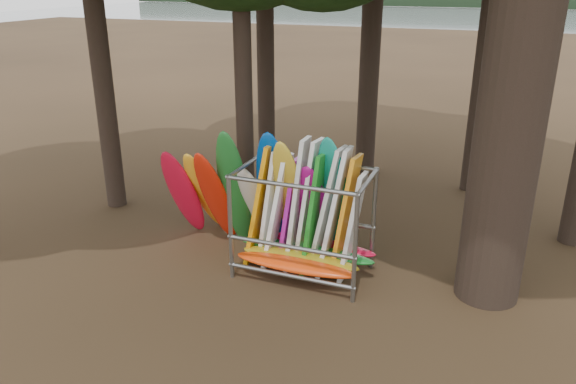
% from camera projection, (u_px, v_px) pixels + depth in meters
% --- Properties ---
extents(ground, '(120.00, 120.00, 0.00)m').
position_uv_depth(ground, '(269.00, 279.00, 11.80)').
color(ground, '#47331E').
rests_on(ground, ground).
extents(lake, '(160.00, 160.00, 0.00)m').
position_uv_depth(lake, '(477.00, 31.00, 63.85)').
color(lake, gray).
rests_on(lake, ground).
extents(kayak_row, '(4.54, 2.00, 3.14)m').
position_uv_depth(kayak_row, '(257.00, 198.00, 12.50)').
color(kayak_row, red).
rests_on(kayak_row, ground).
extents(storage_rack, '(3.05, 1.58, 2.92)m').
position_uv_depth(storage_rack, '(304.00, 225.00, 11.72)').
color(storage_rack, gray).
rests_on(storage_rack, ground).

